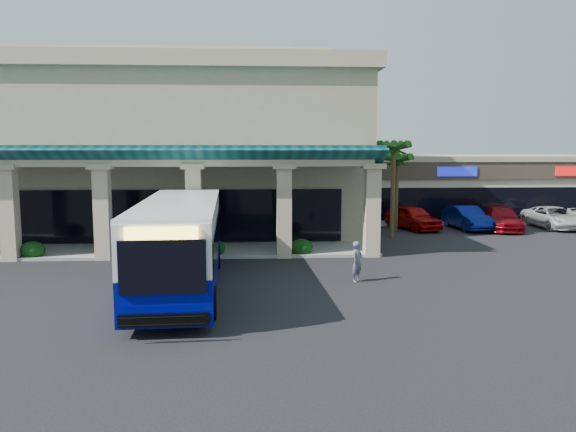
{
  "coord_description": "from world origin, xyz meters",
  "views": [
    {
      "loc": [
        0.0,
        -22.88,
        5.54
      ],
      "look_at": [
        1.66,
        4.5,
        2.2
      ],
      "focal_mm": 35.0,
      "sensor_mm": 36.0,
      "label": 1
    }
  ],
  "objects": [
    {
      "name": "strip_mall",
      "position": [
        18.0,
        24.0,
        2.45
      ],
      "size": [
        22.5,
        12.5,
        4.9
      ],
      "primitive_type": null,
      "color": "beige",
      "rests_on": "ground"
    },
    {
      "name": "arcade",
      "position": [
        -8.0,
        6.8,
        2.85
      ],
      "size": [
        30.0,
        6.2,
        5.7
      ],
      "primitive_type": null,
      "color": "#0A3A41",
      "rests_on": "ground"
    },
    {
      "name": "car_red",
      "position": [
        16.75,
        13.87,
        0.76
      ],
      "size": [
        3.23,
        5.55,
        1.51
      ],
      "primitive_type": "imported",
      "rotation": [
        0.0,
        0.0,
        -0.22
      ],
      "color": "maroon",
      "rests_on": "ground"
    },
    {
      "name": "broadleaf_tree",
      "position": [
        7.5,
        19.0,
        2.41
      ],
      "size": [
        2.6,
        2.6,
        4.81
      ],
      "primitive_type": null,
      "color": "black",
      "rests_on": "ground"
    },
    {
      "name": "car_white",
      "position": [
        14.48,
        14.27,
        0.79
      ],
      "size": [
        2.07,
        4.91,
        1.58
      ],
      "primitive_type": "imported",
      "rotation": [
        0.0,
        0.0,
        0.09
      ],
      "color": "navy",
      "rests_on": "ground"
    },
    {
      "name": "ground",
      "position": [
        0.0,
        0.0,
        0.0
      ],
      "size": [
        110.0,
        110.0,
        0.0
      ],
      "primitive_type": "plane",
      "color": "black"
    },
    {
      "name": "main_building",
      "position": [
        -8.0,
        16.0,
        5.67
      ],
      "size": [
        30.8,
        14.8,
        11.35
      ],
      "primitive_type": null,
      "color": "tan",
      "rests_on": "ground"
    },
    {
      "name": "palm_1",
      "position": [
        9.5,
        14.0,
        2.9
      ],
      "size": [
        2.4,
        2.4,
        5.8
      ],
      "primitive_type": null,
      "color": "#1B4C14",
      "rests_on": "ground"
    },
    {
      "name": "transit_bus",
      "position": [
        -2.89,
        -1.0,
        1.75
      ],
      "size": [
        3.47,
        12.65,
        3.5
      ],
      "primitive_type": null,
      "rotation": [
        0.0,
        0.0,
        0.04
      ],
      "color": "#02057E",
      "rests_on": "ground"
    },
    {
      "name": "car_silver",
      "position": [
        10.82,
        14.56,
        0.82
      ],
      "size": [
        3.4,
        5.2,
        1.65
      ],
      "primitive_type": "imported",
      "rotation": [
        0.0,
        0.0,
        0.33
      ],
      "color": "#9D0807",
      "rests_on": "ground"
    },
    {
      "name": "car_gray",
      "position": [
        20.75,
        14.54,
        0.74
      ],
      "size": [
        2.54,
        5.36,
        1.48
      ],
      "primitive_type": "imported",
      "rotation": [
        0.0,
        0.0,
        0.02
      ],
      "color": "silver",
      "rests_on": "ground"
    },
    {
      "name": "palm_0",
      "position": [
        8.5,
        11.0,
        3.3
      ],
      "size": [
        2.4,
        2.4,
        6.6
      ],
      "primitive_type": null,
      "color": "#1B4C14",
      "rests_on": "ground"
    },
    {
      "name": "pedestrian",
      "position": [
        4.26,
        -0.2,
        0.85
      ],
      "size": [
        0.71,
        0.73,
        1.69
      ],
      "primitive_type": "imported",
      "rotation": [
        0.0,
        0.0,
        0.86
      ],
      "color": "#54556B",
      "rests_on": "ground"
    }
  ]
}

